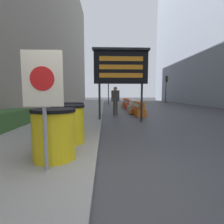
% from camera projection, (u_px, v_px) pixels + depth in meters
% --- Properties ---
extents(ground_plane, '(120.00, 120.00, 0.00)m').
position_uv_depth(ground_plane, '(94.00, 184.00, 2.64)').
color(ground_plane, '#38383A').
extents(barrel_drum_foreground, '(0.82, 0.82, 0.96)m').
position_uv_depth(barrel_drum_foreground, '(54.00, 134.00, 3.29)').
color(barrel_drum_foreground, yellow).
rests_on(barrel_drum_foreground, sidewalk_left).
extents(barrel_drum_middle, '(0.82, 0.82, 0.96)m').
position_uv_depth(barrel_drum_middle, '(68.00, 124.00, 4.39)').
color(barrel_drum_middle, yellow).
rests_on(barrel_drum_middle, sidewalk_left).
extents(barrel_drum_back, '(0.82, 0.82, 0.96)m').
position_uv_depth(barrel_drum_back, '(71.00, 118.00, 5.47)').
color(barrel_drum_back, yellow).
rests_on(barrel_drum_back, sidewalk_left).
extents(warning_sign, '(0.61, 0.08, 1.89)m').
position_uv_depth(warning_sign, '(43.00, 88.00, 2.67)').
color(warning_sign, gray).
rests_on(warning_sign, sidewalk_left).
extents(message_board, '(2.66, 0.36, 3.45)m').
position_uv_depth(message_board, '(121.00, 67.00, 8.21)').
color(message_board, '#28282B').
rests_on(message_board, ground_plane).
extents(jersey_barrier_orange_near, '(0.52, 2.01, 0.88)m').
position_uv_depth(jersey_barrier_orange_near, '(139.00, 109.00, 11.01)').
color(jersey_barrier_orange_near, orange).
rests_on(jersey_barrier_orange_near, ground_plane).
extents(jersey_barrier_cream, '(0.59, 2.10, 0.86)m').
position_uv_depth(jersey_barrier_cream, '(133.00, 107.00, 13.28)').
color(jersey_barrier_cream, beige).
rests_on(jersey_barrier_cream, ground_plane).
extents(jersey_barrier_red_striped, '(0.64, 1.71, 0.80)m').
position_uv_depth(jersey_barrier_red_striped, '(129.00, 105.00, 15.64)').
color(jersey_barrier_red_striped, red).
rests_on(jersey_barrier_red_striped, ground_plane).
extents(jersey_barrier_orange_far, '(0.63, 1.89, 0.89)m').
position_uv_depth(jersey_barrier_orange_far, '(126.00, 103.00, 17.73)').
color(jersey_barrier_orange_far, orange).
rests_on(jersey_barrier_orange_far, ground_plane).
extents(traffic_cone_near, '(0.43, 0.43, 0.76)m').
position_uv_depth(traffic_cone_near, '(115.00, 103.00, 19.56)').
color(traffic_cone_near, black).
rests_on(traffic_cone_near, ground_plane).
extents(traffic_cone_mid, '(0.39, 0.39, 0.69)m').
position_uv_depth(traffic_cone_mid, '(140.00, 111.00, 10.36)').
color(traffic_cone_mid, black).
rests_on(traffic_cone_mid, ground_plane).
extents(traffic_cone_far, '(0.36, 0.36, 0.65)m').
position_uv_depth(traffic_cone_far, '(132.00, 110.00, 11.53)').
color(traffic_cone_far, black).
rests_on(traffic_cone_far, ground_plane).
extents(traffic_light_near_curb, '(0.28, 0.45, 3.65)m').
position_uv_depth(traffic_light_near_curb, '(108.00, 83.00, 21.77)').
color(traffic_light_near_curb, '#2D2D30').
rests_on(traffic_light_near_curb, ground_plane).
extents(traffic_light_far_side, '(0.28, 0.45, 3.87)m').
position_uv_depth(traffic_light_far_side, '(166.00, 84.00, 24.88)').
color(traffic_light_far_side, '#2D2D30').
rests_on(traffic_light_far_side, ground_plane).
extents(pedestrian_worker, '(0.51, 0.35, 1.81)m').
position_uv_depth(pedestrian_worker, '(115.00, 98.00, 11.14)').
color(pedestrian_worker, '#514C42').
rests_on(pedestrian_worker, ground_plane).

